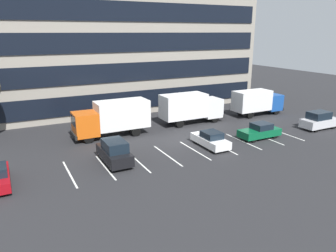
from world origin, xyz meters
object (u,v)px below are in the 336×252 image
(suv_black, at_px, (114,152))
(box_truck_blue, at_px, (257,101))
(box_truck_orange, at_px, (113,117))
(sedan_white, at_px, (211,139))
(box_truck_white, at_px, (191,107))
(sedan_forest, at_px, (260,131))
(suv_silver, at_px, (319,120))

(suv_black, bearing_deg, box_truck_blue, 18.27)
(box_truck_orange, height_order, sedan_white, box_truck_orange)
(box_truck_white, relative_size, sedan_forest, 1.75)
(suv_black, bearing_deg, suv_silver, -2.13)
(box_truck_orange, xyz_separation_m, sedan_forest, (13.02, -7.46, -1.31))
(sedan_white, distance_m, sedan_forest, 5.96)
(suv_black, distance_m, sedan_white, 9.27)
(box_truck_blue, xyz_separation_m, sedan_forest, (-6.28, -7.52, -1.10))
(box_truck_orange, relative_size, suv_black, 1.78)
(box_truck_blue, height_order, sedan_white, box_truck_blue)
(box_truck_blue, xyz_separation_m, sedan_white, (-12.24, -7.43, -1.11))
(box_truck_orange, xyz_separation_m, suv_black, (-2.19, -7.04, -1.08))
(box_truck_blue, relative_size, sedan_white, 1.64)
(box_truck_orange, relative_size, box_truck_blue, 1.12)
(box_truck_orange, height_order, box_truck_blue, box_truck_orange)
(suv_silver, bearing_deg, box_truck_white, 143.58)
(box_truck_orange, relative_size, sedan_white, 1.83)
(box_truck_white, height_order, sedan_forest, box_truck_white)
(box_truck_orange, bearing_deg, sedan_white, -46.19)
(box_truck_white, distance_m, sedan_forest, 8.84)
(box_truck_orange, distance_m, sedan_forest, 15.06)
(box_truck_white, bearing_deg, box_truck_blue, -3.32)
(box_truck_white, xyz_separation_m, suv_silver, (11.56, -8.53, -1.04))
(suv_black, bearing_deg, box_truck_white, 32.84)
(suv_black, height_order, sedan_forest, suv_black)
(sedan_forest, bearing_deg, box_truck_white, 112.54)
(box_truck_orange, distance_m, box_truck_blue, 19.30)
(suv_black, relative_size, suv_silver, 1.01)
(box_truck_white, distance_m, suv_black, 14.16)
(box_truck_orange, height_order, sedan_forest, box_truck_orange)
(box_truck_blue, relative_size, suv_black, 1.59)
(box_truck_white, relative_size, box_truck_blue, 1.09)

